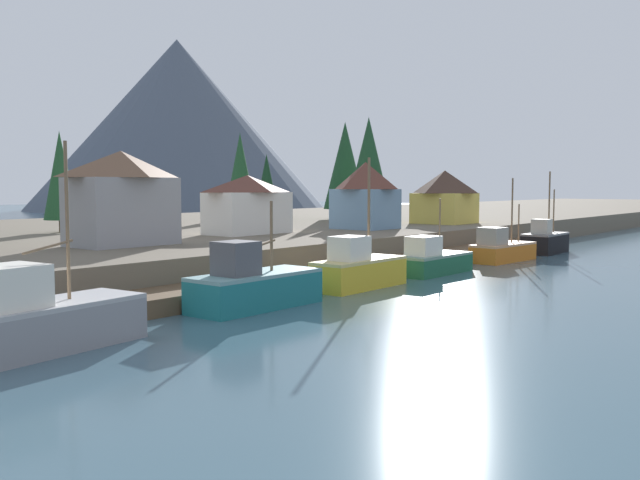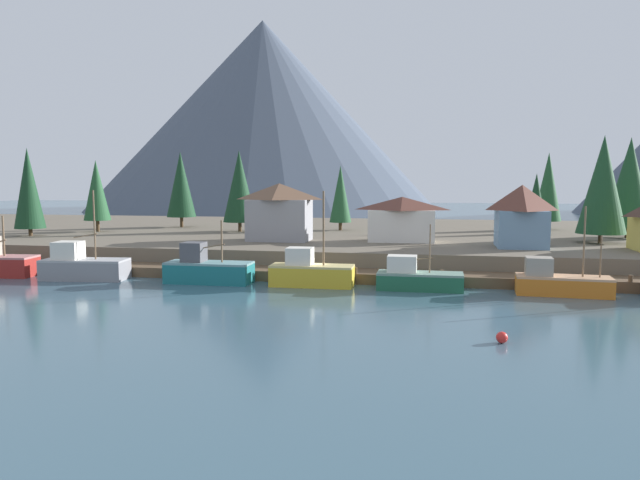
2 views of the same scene
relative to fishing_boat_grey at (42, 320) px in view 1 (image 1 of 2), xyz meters
The scene contains 19 objects.
ground_plane 31.92m from the fishing_boat_grey, 44.12° to the left, with size 400.00×400.00×1.00m, color #3D5B6B.
dock 23.27m from the fishing_boat_grey, 10.34° to the left, with size 80.00×4.00×1.60m.
shoreline_bank 41.13m from the fishing_boat_grey, 56.21° to the left, with size 400.00×56.00×2.50m, color #665B4C.
mountain_central_peak 183.85m from the fishing_boat_grey, 49.20° to the left, with size 87.16×87.16×49.62m, color #475160.
fishing_boat_grey is the anchor object (origin of this frame).
fishing_boat_teal 12.87m from the fishing_boat_grey, ahead, with size 8.21×3.08×6.02m.
fishing_boat_yellow 22.91m from the fishing_boat_grey, ahead, with size 7.70×2.83×8.80m.
fishing_boat_green 32.65m from the fishing_boat_grey, ahead, with size 7.58×2.79×5.88m.
fishing_boat_orange 44.69m from the fishing_boat_grey, ahead, with size 7.85×3.16×7.59m.
fishing_boat_black 54.79m from the fishing_boat_grey, ahead, with size 6.33×3.07×8.35m.
house_grey 23.50m from the fishing_boat_grey, 47.17° to the left, with size 7.68×4.82×6.94m.
house_yellow 59.37m from the fishing_boat_grey, 13.43° to the left, with size 6.32×6.17×6.17m.
house_blue 46.08m from the fishing_boat_grey, 18.91° to the left, with size 5.45×5.66×6.80m.
house_white 35.78m from the fishing_boat_grey, 31.61° to the left, with size 8.14×4.32×5.35m.
conifer_near_right 39.85m from the fishing_boat_grey, 58.62° to the left, with size 3.21×3.21×9.52m.
conifer_mid_right 65.21m from the fishing_boat_grey, 38.76° to the left, with size 4.01×4.01×11.44m.
conifer_back_right 58.30m from the fishing_boat_grey, 34.67° to the left, with size 2.69×2.69×8.29m.
conifer_centre 57.91m from the fishing_boat_grey, 22.02° to the left, with size 5.54×5.54×12.50m.
conifer_far_left 65.50m from the fishing_boat_grey, 26.41° to the left, with size 5.62×5.62×12.70m.
Camera 1 is at (-37.61, -29.38, 6.89)m, focal length 39.31 mm.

